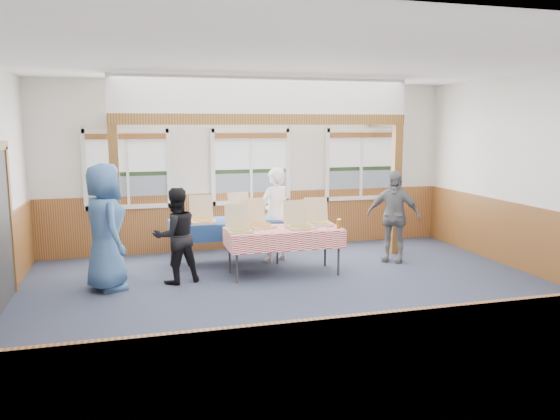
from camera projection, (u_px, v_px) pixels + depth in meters
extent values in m
plane|color=#262C3E|center=(306.00, 302.00, 7.48)|extent=(8.00, 8.00, 0.00)
plane|color=white|center=(308.00, 62.00, 6.98)|extent=(8.00, 8.00, 0.00)
plane|color=silver|center=(250.00, 166.00, 10.56)|extent=(8.00, 0.00, 8.00)
plane|color=silver|center=(461.00, 239.00, 3.90)|extent=(8.00, 0.00, 8.00)
plane|color=silver|center=(557.00, 178.00, 8.28)|extent=(0.00, 8.00, 8.00)
cube|color=brown|center=(251.00, 220.00, 10.70)|extent=(7.98, 0.05, 1.10)
cube|color=brown|center=(451.00, 375.00, 4.08)|extent=(7.98, 0.05, 1.10)
cube|color=brown|center=(550.00, 246.00, 8.44)|extent=(0.05, 6.98, 1.10)
cube|color=white|center=(129.00, 207.00, 10.01)|extent=(1.52, 0.05, 0.08)
cube|color=white|center=(126.00, 131.00, 9.79)|extent=(1.52, 0.05, 0.08)
cube|color=white|center=(84.00, 170.00, 9.70)|extent=(0.08, 0.05, 1.46)
cube|color=white|center=(169.00, 168.00, 10.09)|extent=(0.08, 0.05, 1.46)
cube|color=white|center=(127.00, 169.00, 9.90)|extent=(0.05, 0.05, 1.30)
cube|color=slate|center=(128.00, 190.00, 10.00)|extent=(1.40, 0.02, 0.52)
cube|color=#1E341A|center=(128.00, 174.00, 9.95)|extent=(1.40, 0.02, 0.08)
cube|color=silver|center=(127.00, 153.00, 9.89)|extent=(1.40, 0.02, 0.70)
cube|color=brown|center=(126.00, 136.00, 9.79)|extent=(1.40, 0.07, 0.10)
cube|color=white|center=(251.00, 202.00, 10.61)|extent=(1.52, 0.05, 0.08)
cube|color=white|center=(251.00, 130.00, 10.40)|extent=(1.52, 0.05, 0.08)
cube|color=white|center=(213.00, 167.00, 10.31)|extent=(0.08, 0.05, 1.46)
cube|color=white|center=(288.00, 166.00, 10.70)|extent=(0.08, 0.05, 1.46)
cube|color=white|center=(251.00, 167.00, 10.50)|extent=(0.05, 0.05, 1.30)
cube|color=slate|center=(251.00, 186.00, 10.60)|extent=(1.40, 0.02, 0.52)
cube|color=#1E341A|center=(251.00, 171.00, 10.56)|extent=(1.40, 0.02, 0.08)
cube|color=silver|center=(251.00, 151.00, 10.50)|extent=(1.40, 0.02, 0.70)
cube|color=brown|center=(251.00, 136.00, 10.39)|extent=(1.40, 0.07, 0.10)
cube|color=white|center=(361.00, 198.00, 11.22)|extent=(1.52, 0.05, 0.08)
cube|color=white|center=(362.00, 130.00, 11.00)|extent=(1.52, 0.05, 0.08)
cube|color=white|center=(327.00, 165.00, 10.91)|extent=(0.08, 0.05, 1.46)
cube|color=white|center=(394.00, 164.00, 11.30)|extent=(0.08, 0.05, 1.46)
cube|color=white|center=(361.00, 164.00, 11.11)|extent=(0.05, 0.05, 1.30)
cube|color=slate|center=(360.00, 183.00, 11.21)|extent=(1.40, 0.02, 0.52)
cube|color=#1E341A|center=(360.00, 169.00, 11.16)|extent=(1.40, 0.02, 0.08)
cube|color=silver|center=(361.00, 149.00, 11.10)|extent=(1.40, 0.02, 0.70)
cube|color=brown|center=(362.00, 135.00, 11.00)|extent=(1.40, 0.07, 0.10)
cube|color=#593A13|center=(116.00, 200.00, 8.82)|extent=(0.15, 0.15, 2.40)
cube|color=#593A13|center=(396.00, 190.00, 10.14)|extent=(0.15, 0.15, 2.40)
cube|color=#593A13|center=(265.00, 119.00, 9.28)|extent=(5.15, 0.18, 0.18)
cylinder|color=#2E2E2E|center=(177.00, 249.00, 9.01)|extent=(0.04, 0.04, 0.73)
cylinder|color=#2E2E2E|center=(174.00, 241.00, 9.62)|extent=(0.04, 0.04, 0.73)
cylinder|color=#2E2E2E|center=(277.00, 243.00, 9.46)|extent=(0.04, 0.04, 0.73)
cylinder|color=#2E2E2E|center=(268.00, 236.00, 10.07)|extent=(0.04, 0.04, 0.73)
cube|color=#2E2E2E|center=(225.00, 221.00, 9.48)|extent=(1.93, 1.06, 0.03)
cube|color=navy|center=(225.00, 220.00, 9.48)|extent=(2.00, 1.13, 0.01)
cube|color=navy|center=(229.00, 233.00, 9.11)|extent=(1.87, 0.32, 0.28)
cube|color=navy|center=(221.00, 224.00, 9.89)|extent=(1.87, 0.32, 0.28)
cylinder|color=#2E2E2E|center=(237.00, 260.00, 8.29)|extent=(0.04, 0.04, 0.73)
cylinder|color=#2E2E2E|center=(230.00, 251.00, 8.88)|extent=(0.04, 0.04, 0.73)
cylinder|color=#2E2E2E|center=(339.00, 253.00, 8.73)|extent=(0.04, 0.04, 0.73)
cylinder|color=#2E2E2E|center=(325.00, 245.00, 9.32)|extent=(0.04, 0.04, 0.73)
cube|color=#2E2E2E|center=(284.00, 230.00, 8.75)|extent=(1.92, 1.24, 0.03)
cube|color=red|center=(284.00, 228.00, 8.75)|extent=(1.99, 1.31, 0.01)
cube|color=red|center=(291.00, 242.00, 8.39)|extent=(1.76, 0.55, 0.28)
cube|color=red|center=(277.00, 233.00, 9.15)|extent=(1.76, 0.55, 0.28)
cube|color=#C9B786|center=(203.00, 221.00, 9.23)|extent=(0.41, 0.41, 0.05)
cylinder|color=gold|center=(203.00, 220.00, 9.22)|extent=(0.35, 0.35, 0.01)
cube|color=#C9B786|center=(201.00, 207.00, 9.42)|extent=(0.40, 0.10, 0.40)
cube|color=#C9B786|center=(243.00, 217.00, 9.68)|extent=(0.45, 0.45, 0.04)
cylinder|color=#E0C367|center=(243.00, 215.00, 9.68)|extent=(0.40, 0.40, 0.01)
cube|color=#C9B786|center=(239.00, 203.00, 9.86)|extent=(0.41, 0.15, 0.39)
cube|color=#C9B786|center=(239.00, 231.00, 8.41)|extent=(0.37, 0.37, 0.04)
cylinder|color=gold|center=(239.00, 229.00, 8.41)|extent=(0.32, 0.32, 0.01)
cube|color=#C9B786|center=(236.00, 216.00, 8.59)|extent=(0.37, 0.09, 0.36)
cube|color=#C9B786|center=(260.00, 226.00, 8.79)|extent=(0.49, 0.49, 0.05)
cylinder|color=gold|center=(260.00, 224.00, 8.79)|extent=(0.43, 0.43, 0.01)
cube|color=#C9B786|center=(253.00, 211.00, 8.97)|extent=(0.42, 0.19, 0.40)
cube|color=#C9B786|center=(301.00, 227.00, 8.69)|extent=(0.44, 0.44, 0.04)
cylinder|color=gold|center=(301.00, 226.00, 8.69)|extent=(0.39, 0.39, 0.01)
cube|color=#C9B786|center=(295.00, 212.00, 8.88)|extent=(0.40, 0.14, 0.39)
cube|color=#C9B786|center=(320.00, 224.00, 9.01)|extent=(0.42, 0.42, 0.04)
cylinder|color=#E0C367|center=(320.00, 222.00, 9.00)|extent=(0.36, 0.36, 0.01)
cube|color=#C9B786|center=(316.00, 209.00, 9.21)|extent=(0.40, 0.12, 0.39)
cylinder|color=black|center=(181.00, 221.00, 9.28)|extent=(0.39, 0.39, 0.03)
cylinder|color=white|center=(181.00, 220.00, 9.27)|extent=(0.09, 0.09, 0.04)
sphere|color=#28692B|center=(188.00, 219.00, 9.30)|extent=(0.09, 0.09, 0.09)
sphere|color=beige|center=(185.00, 219.00, 9.37)|extent=(0.09, 0.09, 0.09)
sphere|color=#28692B|center=(179.00, 219.00, 9.37)|extent=(0.09, 0.09, 0.09)
sphere|color=beige|center=(175.00, 219.00, 9.29)|extent=(0.09, 0.09, 0.09)
sphere|color=#28692B|center=(176.00, 220.00, 9.20)|extent=(0.09, 0.09, 0.09)
sphere|color=beige|center=(181.00, 221.00, 9.17)|extent=(0.09, 0.09, 0.09)
sphere|color=#28692B|center=(186.00, 220.00, 9.21)|extent=(0.09, 0.09, 0.09)
cylinder|color=#895816|center=(339.00, 224.00, 8.72)|extent=(0.07, 0.07, 0.15)
imported|color=white|center=(275.00, 215.00, 9.61)|extent=(0.72, 0.61, 1.66)
imported|color=black|center=(176.00, 236.00, 8.28)|extent=(0.85, 0.74, 1.47)
imported|color=#3B6295|center=(105.00, 227.00, 7.92)|extent=(0.85, 1.05, 1.86)
imported|color=slate|center=(393.00, 216.00, 9.61)|extent=(0.99, 0.89, 1.61)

